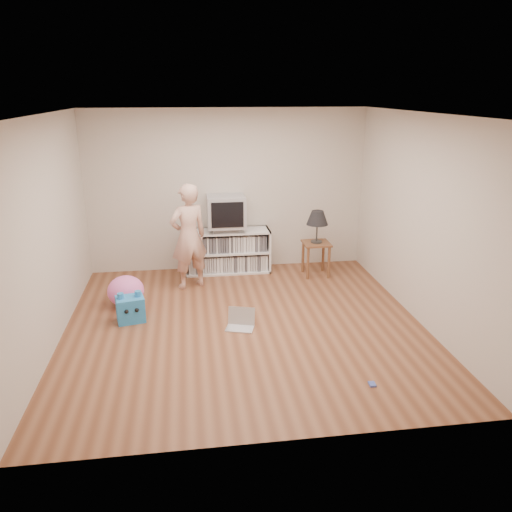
{
  "coord_description": "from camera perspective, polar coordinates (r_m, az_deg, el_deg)",
  "views": [
    {
      "loc": [
        -0.66,
        -5.73,
        2.85
      ],
      "look_at": [
        0.2,
        0.4,
        0.79
      ],
      "focal_mm": 35.0,
      "sensor_mm": 36.0,
      "label": 1
    }
  ],
  "objects": [
    {
      "name": "laptop",
      "position": [
        6.36,
        -1.76,
        -7.57
      ],
      "size": [
        0.41,
        0.36,
        0.24
      ],
      "rotation": [
        0.0,
        0.0,
        -0.3
      ],
      "color": "silver",
      "rests_on": "ground"
    },
    {
      "name": "dvd_deck",
      "position": [
        8.06,
        -3.4,
        3.17
      ],
      "size": [
        0.45,
        0.35,
        0.07
      ],
      "primitive_type": "cube",
      "color": "gray",
      "rests_on": "media_unit"
    },
    {
      "name": "person",
      "position": [
        7.44,
        -7.7,
        2.2
      ],
      "size": [
        0.68,
        0.58,
        1.59
      ],
      "primitive_type": "imported",
      "rotation": [
        0.0,
        0.0,
        3.56
      ],
      "color": "beige",
      "rests_on": "ground"
    },
    {
      "name": "walls",
      "position": [
        5.97,
        -1.41,
        3.37
      ],
      "size": [
        4.52,
        4.52,
        2.6
      ],
      "color": "beige",
      "rests_on": "ground"
    },
    {
      "name": "table_lamp",
      "position": [
        7.88,
        7.02,
        4.28
      ],
      "size": [
        0.34,
        0.34,
        0.52
      ],
      "color": "#333333",
      "rests_on": "side_table"
    },
    {
      "name": "media_unit",
      "position": [
        8.18,
        -3.36,
        0.6
      ],
      "size": [
        1.4,
        0.45,
        0.7
      ],
      "color": "white",
      "rests_on": "ground"
    },
    {
      "name": "playing_cards",
      "position": [
        5.37,
        13.13,
        -14.07
      ],
      "size": [
        0.07,
        0.09,
        0.02
      ],
      "primitive_type": "cube",
      "rotation": [
        0.0,
        0.0,
        -0.04
      ],
      "color": "#475EBF",
      "rests_on": "ground"
    },
    {
      "name": "crt_tv",
      "position": [
        7.98,
        -3.44,
        5.14
      ],
      "size": [
        0.6,
        0.53,
        0.5
      ],
      "color": "#9F9FA4",
      "rests_on": "dvd_deck"
    },
    {
      "name": "plush_pink",
      "position": [
        7.14,
        -14.66,
        -3.89
      ],
      "size": [
        0.62,
        0.62,
        0.42
      ],
      "primitive_type": "ellipsoid",
      "rotation": [
        0.0,
        0.0,
        0.28
      ],
      "color": "#ED6AC5",
      "rests_on": "ground"
    },
    {
      "name": "side_table",
      "position": [
        8.03,
        6.88,
        0.64
      ],
      "size": [
        0.42,
        0.42,
        0.55
      ],
      "color": "brown",
      "rests_on": "ground"
    },
    {
      "name": "plush_blue",
      "position": [
        6.67,
        -14.15,
        -5.86
      ],
      "size": [
        0.4,
        0.35,
        0.4
      ],
      "rotation": [
        0.0,
        0.0,
        0.21
      ],
      "color": "#2481CE",
      "rests_on": "ground"
    },
    {
      "name": "ceiling",
      "position": [
        5.77,
        -1.51,
        15.92
      ],
      "size": [
        4.5,
        4.5,
        0.01
      ],
      "primitive_type": "cube",
      "color": "white",
      "rests_on": "walls"
    },
    {
      "name": "ground",
      "position": [
        6.44,
        -1.32,
        -7.88
      ],
      "size": [
        4.5,
        4.5,
        0.0
      ],
      "primitive_type": "plane",
      "color": "brown",
      "rests_on": "ground"
    }
  ]
}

